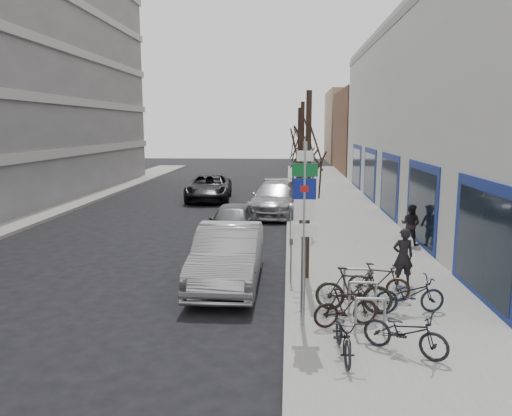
# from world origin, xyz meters

# --- Properties ---
(ground) EXTENTS (120.00, 120.00, 0.00)m
(ground) POSITION_xyz_m (0.00, 0.00, 0.00)
(ground) COLOR black
(ground) RESTS_ON ground
(sidewalk_east) EXTENTS (5.00, 70.00, 0.15)m
(sidewalk_east) POSITION_xyz_m (4.50, 10.00, 0.07)
(sidewalk_east) COLOR slate
(sidewalk_east) RESTS_ON ground
(brick_building_far) EXTENTS (12.00, 14.00, 8.00)m
(brick_building_far) POSITION_xyz_m (13.00, 40.00, 4.00)
(brick_building_far) COLOR brown
(brick_building_far) RESTS_ON ground
(tan_building_far) EXTENTS (13.00, 12.00, 9.00)m
(tan_building_far) POSITION_xyz_m (13.50, 55.00, 4.50)
(tan_building_far) COLOR #937A5B
(tan_building_far) RESTS_ON ground
(highway_sign_pole) EXTENTS (0.55, 0.10, 4.20)m
(highway_sign_pole) POSITION_xyz_m (2.40, -0.01, 2.46)
(highway_sign_pole) COLOR gray
(highway_sign_pole) RESTS_ON ground
(bike_rack) EXTENTS (0.66, 2.26, 0.83)m
(bike_rack) POSITION_xyz_m (3.80, 0.60, 0.66)
(bike_rack) COLOR gray
(bike_rack) RESTS_ON sidewalk_east
(tree_near) EXTENTS (1.80, 1.80, 5.50)m
(tree_near) POSITION_xyz_m (2.60, 3.50, 4.10)
(tree_near) COLOR black
(tree_near) RESTS_ON ground
(tree_mid) EXTENTS (1.80, 1.80, 5.50)m
(tree_mid) POSITION_xyz_m (2.60, 10.00, 4.10)
(tree_mid) COLOR black
(tree_mid) RESTS_ON ground
(tree_far) EXTENTS (1.80, 1.80, 5.50)m
(tree_far) POSITION_xyz_m (2.60, 16.50, 4.10)
(tree_far) COLOR black
(tree_far) RESTS_ON ground
(meter_front) EXTENTS (0.10, 0.08, 1.27)m
(meter_front) POSITION_xyz_m (2.15, 3.00, 0.92)
(meter_front) COLOR gray
(meter_front) RESTS_ON sidewalk_east
(meter_mid) EXTENTS (0.10, 0.08, 1.27)m
(meter_mid) POSITION_xyz_m (2.15, 8.50, 0.92)
(meter_mid) COLOR gray
(meter_mid) RESTS_ON sidewalk_east
(meter_back) EXTENTS (0.10, 0.08, 1.27)m
(meter_back) POSITION_xyz_m (2.15, 14.00, 0.92)
(meter_back) COLOR gray
(meter_back) RESTS_ON sidewalk_east
(bike_near_left) EXTENTS (0.58, 1.64, 0.99)m
(bike_near_left) POSITION_xyz_m (3.14, -1.53, 0.64)
(bike_near_left) COLOR black
(bike_near_left) RESTS_ON sidewalk_east
(bike_near_right) EXTENTS (1.58, 0.86, 0.92)m
(bike_near_right) POSITION_xyz_m (3.35, -0.06, 0.61)
(bike_near_right) COLOR black
(bike_near_right) RESTS_ON sidewalk_east
(bike_mid_curb) EXTENTS (1.77, 0.78, 1.04)m
(bike_mid_curb) POSITION_xyz_m (4.93, 0.86, 0.67)
(bike_mid_curb) COLOR black
(bike_mid_curb) RESTS_ON sidewalk_east
(bike_mid_inner) EXTENTS (1.90, 0.87, 1.11)m
(bike_mid_inner) POSITION_xyz_m (3.62, 0.81, 0.71)
(bike_mid_inner) COLOR black
(bike_mid_inner) RESTS_ON sidewalk_east
(bike_far_curb) EXTENTS (1.71, 1.33, 1.04)m
(bike_far_curb) POSITION_xyz_m (4.34, -1.32, 0.67)
(bike_far_curb) COLOR black
(bike_far_curb) RESTS_ON sidewalk_east
(bike_far_inner) EXTENTS (1.65, 0.85, 0.96)m
(bike_far_inner) POSITION_xyz_m (4.37, 1.76, 0.63)
(bike_far_inner) COLOR black
(bike_far_inner) RESTS_ON sidewalk_east
(parked_car_front) EXTENTS (1.81, 5.14, 1.69)m
(parked_car_front) POSITION_xyz_m (0.34, 3.21, 0.85)
(parked_car_front) COLOR #96969B
(parked_car_front) RESTS_ON ground
(parked_car_mid) EXTENTS (1.84, 4.33, 1.46)m
(parked_car_mid) POSITION_xyz_m (-0.17, 8.91, 0.73)
(parked_car_mid) COLOR #46464A
(parked_car_mid) RESTS_ON ground
(parked_car_back) EXTENTS (2.92, 5.95, 1.66)m
(parked_car_back) POSITION_xyz_m (1.40, 14.93, 0.83)
(parked_car_back) COLOR gray
(parked_car_back) RESTS_ON ground
(lane_car) EXTENTS (3.00, 5.83, 1.57)m
(lane_car) POSITION_xyz_m (-2.85, 19.74, 0.79)
(lane_car) COLOR black
(lane_car) RESTS_ON ground
(pedestrian_near) EXTENTS (0.62, 0.45, 1.60)m
(pedestrian_near) POSITION_xyz_m (5.25, 3.04, 0.95)
(pedestrian_near) COLOR black
(pedestrian_near) RESTS_ON sidewalk_east
(pedestrian_far) EXTENTS (0.69, 0.63, 1.54)m
(pedestrian_far) POSITION_xyz_m (6.61, 7.92, 0.92)
(pedestrian_far) COLOR black
(pedestrian_far) RESTS_ON sidewalk_east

